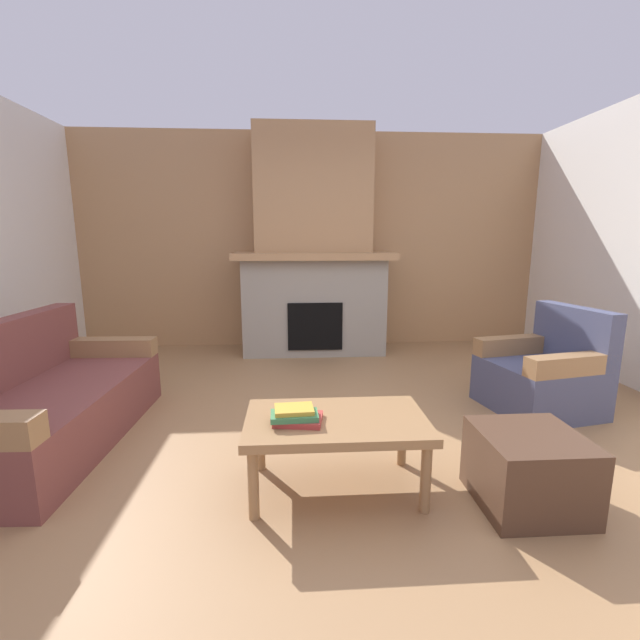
{
  "coord_description": "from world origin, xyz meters",
  "views": [
    {
      "loc": [
        -0.26,
        -2.69,
        1.41
      ],
      "look_at": [
        -0.03,
        0.82,
        0.73
      ],
      "focal_mm": 24.17,
      "sensor_mm": 36.0,
      "label": 1
    }
  ],
  "objects_px": {
    "couch": "(45,404)",
    "coffee_table": "(336,427)",
    "fireplace": "(313,258)",
    "ottoman": "(528,469)",
    "armchair": "(544,375)"
  },
  "relations": [
    {
      "from": "couch",
      "to": "ottoman",
      "type": "distance_m",
      "value": 3.07
    },
    {
      "from": "fireplace",
      "to": "coffee_table",
      "type": "bearing_deg",
      "value": -90.49
    },
    {
      "from": "coffee_table",
      "to": "ottoman",
      "type": "distance_m",
      "value": 1.04
    },
    {
      "from": "armchair",
      "to": "coffee_table",
      "type": "relative_size",
      "value": 0.89
    },
    {
      "from": "fireplace",
      "to": "armchair",
      "type": "relative_size",
      "value": 3.02
    },
    {
      "from": "couch",
      "to": "ottoman",
      "type": "xyz_separation_m",
      "value": [
        2.94,
        -0.88,
        -0.09
      ]
    },
    {
      "from": "couch",
      "to": "coffee_table",
      "type": "height_order",
      "value": "couch"
    },
    {
      "from": "couch",
      "to": "coffee_table",
      "type": "bearing_deg",
      "value": -19.28
    },
    {
      "from": "fireplace",
      "to": "ottoman",
      "type": "relative_size",
      "value": 5.19
    },
    {
      "from": "couch",
      "to": "ottoman",
      "type": "bearing_deg",
      "value": -16.76
    },
    {
      "from": "fireplace",
      "to": "couch",
      "type": "relative_size",
      "value": 1.48
    },
    {
      "from": "ottoman",
      "to": "couch",
      "type": "bearing_deg",
      "value": 163.24
    },
    {
      "from": "fireplace",
      "to": "ottoman",
      "type": "xyz_separation_m",
      "value": [
        0.98,
        -3.3,
        -0.96
      ]
    },
    {
      "from": "fireplace",
      "to": "ottoman",
      "type": "height_order",
      "value": "fireplace"
    },
    {
      "from": "couch",
      "to": "armchair",
      "type": "relative_size",
      "value": 2.04
    }
  ]
}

